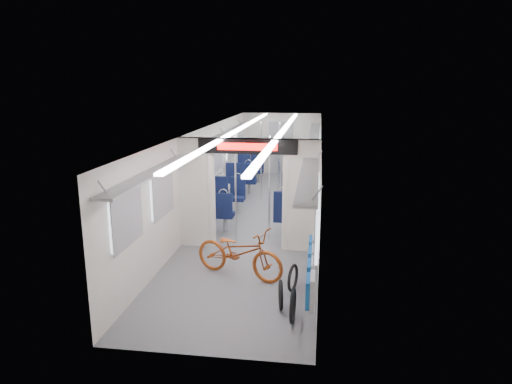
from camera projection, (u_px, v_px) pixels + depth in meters
The scene contains 14 objects.
carriage at pixel (259, 163), 10.97m from camera, with size 12.00×12.02×2.31m.
bicycle at pixel (239, 252), 8.08m from camera, with size 0.61×1.74×0.91m, color #954115.
flip_bench at pixel (312, 268), 7.08m from camera, with size 0.12×2.07×0.47m.
bike_hoop_a at pixel (293, 307), 6.56m from camera, with size 0.52×0.52×0.05m, color black.
bike_hoop_b at pixel (281, 297), 6.94m from camera, with size 0.47×0.47×0.05m, color black.
bike_hoop_c at pixel (293, 279), 7.55m from camera, with size 0.47×0.47×0.05m, color black.
seat_bay_near_left at pixel (222, 201), 11.32m from camera, with size 0.88×1.93×1.06m.
seat_bay_near_right at pixel (298, 201), 11.15m from camera, with size 0.96×2.33×1.18m.
seat_bay_far_left at pixel (246, 171), 14.97m from camera, with size 0.92×2.12×1.11m.
seat_bay_far_right at pixel (303, 175), 14.33m from camera, with size 0.95×2.24×1.15m.
stanchion_near_left at pixel (236, 189), 9.85m from camera, with size 0.04×0.04×2.30m, color silver.
stanchion_near_right at pixel (269, 189), 9.85m from camera, with size 0.04×0.04×2.30m, color silver.
stanchion_far_left at pixel (261, 161), 13.31m from camera, with size 0.04×0.04×2.30m, color silver.
stanchion_far_right at pixel (279, 162), 13.12m from camera, with size 0.04×0.04×2.30m, color silver.
Camera 1 is at (1.40, -11.00, 3.38)m, focal length 32.00 mm.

